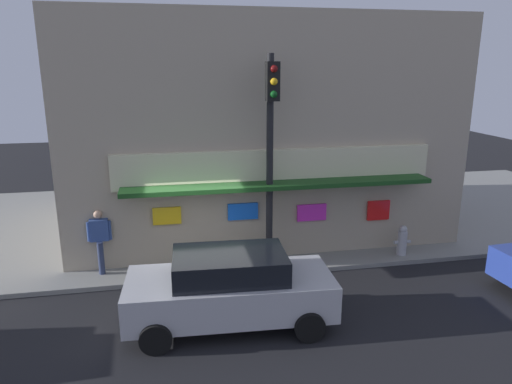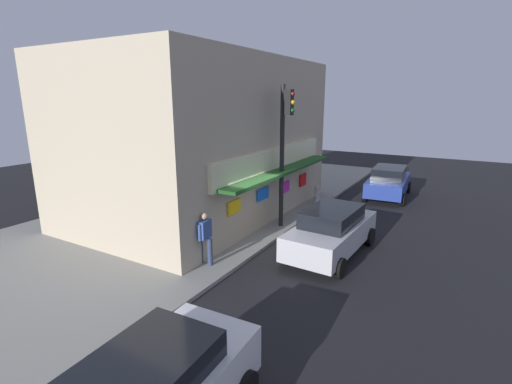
{
  "view_description": "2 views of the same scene",
  "coord_description": "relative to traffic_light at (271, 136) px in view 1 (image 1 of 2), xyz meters",
  "views": [
    {
      "loc": [
        -0.69,
        -11.23,
        5.44
      ],
      "look_at": [
        1.89,
        1.9,
        1.85
      ],
      "focal_mm": 32.85,
      "sensor_mm": 36.0,
      "label": 1
    },
    {
      "loc": [
        -11.13,
        -5.87,
        5.27
      ],
      "look_at": [
        2.44,
        1.95,
        1.27
      ],
      "focal_mm": 26.06,
      "sensor_mm": 36.0,
      "label": 2
    }
  ],
  "objects": [
    {
      "name": "trash_can",
      "position": [
        -2.93,
        1.55,
        -3.13
      ],
      "size": [
        0.54,
        0.54,
        0.92
      ],
      "primitive_type": "cylinder",
      "color": "#2D2D2D",
      "rests_on": "sidewalk"
    },
    {
      "name": "fire_hydrant",
      "position": [
        3.96,
        0.06,
        -3.16
      ],
      "size": [
        0.51,
        0.27,
        0.89
      ],
      "color": "#B2B2B7",
      "rests_on": "sidewalk"
    },
    {
      "name": "ground_plane",
      "position": [
        -1.98,
        -0.4,
        -3.72
      ],
      "size": [
        51.1,
        51.1,
        0.0
      ],
      "primitive_type": "plane",
      "color": "black"
    },
    {
      "name": "traffic_light",
      "position": [
        0.0,
        0.0,
        0.0
      ],
      "size": [
        0.32,
        0.58,
        5.64
      ],
      "color": "black",
      "rests_on": "sidewalk"
    },
    {
      "name": "sidewalk",
      "position": [
        -1.98,
        4.64,
        -3.65
      ],
      "size": [
        34.07,
        10.07,
        0.13
      ],
      "primitive_type": "cube",
      "color": "gray",
      "rests_on": "ground_plane"
    },
    {
      "name": "pedestrian",
      "position": [
        -4.48,
        0.55,
        -2.64
      ],
      "size": [
        0.63,
        0.53,
        1.71
      ],
      "color": "navy",
      "rests_on": "sidewalk"
    },
    {
      "name": "corner_building",
      "position": [
        0.33,
        4.18,
        -0.2
      ],
      "size": [
        11.66,
        7.96,
        6.78
      ],
      "color": "tan",
      "rests_on": "sidewalk"
    },
    {
      "name": "parked_car_silver",
      "position": [
        -1.45,
        -2.54,
        -2.87
      ],
      "size": [
        4.48,
        2.21,
        1.65
      ],
      "color": "#B7B7BC",
      "rests_on": "ground_plane"
    }
  ]
}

